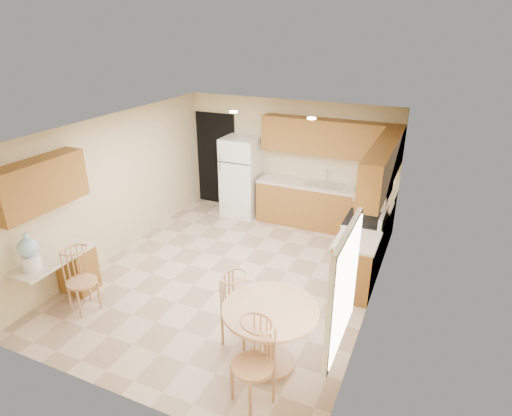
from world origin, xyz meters
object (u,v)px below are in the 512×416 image
at_px(stove, 363,243).
at_px(chair_table_a, 235,307).
at_px(chair_desk, 75,277).
at_px(dining_table, 270,328).
at_px(refrigerator, 242,177).
at_px(chair_table_b, 249,362).
at_px(water_crock, 29,253).

xyz_separation_m(stove, chair_table_a, (-1.11, -2.64, 0.13)).
bearing_deg(chair_desk, dining_table, 111.91).
height_order(refrigerator, chair_table_b, refrigerator).
bearing_deg(stove, refrigerator, 157.01).
bearing_deg(chair_desk, refrigerator, -169.18).
distance_m(stove, water_crock, 5.11).
bearing_deg(water_crock, stove, 39.38).
relative_size(refrigerator, dining_table, 1.50).
relative_size(dining_table, water_crock, 2.06).
distance_m(chair_table_b, water_crock, 3.43).
xyz_separation_m(refrigerator, chair_table_a, (1.76, -3.86, -0.26)).
height_order(refrigerator, dining_table, refrigerator).
xyz_separation_m(chair_table_a, chair_desk, (-2.36, -0.30, -0.01)).
xyz_separation_m(chair_table_a, chair_table_b, (0.59, -0.84, 0.03)).
bearing_deg(dining_table, chair_table_b, -87.00).
relative_size(refrigerator, chair_table_a, 1.75).
xyz_separation_m(stove, chair_desk, (-3.47, -2.94, 0.12)).
bearing_deg(refrigerator, stove, -22.99).
xyz_separation_m(stove, water_crock, (-3.92, -3.22, 0.55)).
bearing_deg(chair_table_b, stove, -71.50).
relative_size(chair_table_a, chair_table_b, 0.95).
distance_m(chair_table_b, chair_desk, 3.00).
xyz_separation_m(stove, chair_table_b, (-0.52, -3.48, 0.16)).
distance_m(refrigerator, dining_table, 4.65).
relative_size(chair_table_a, chair_desk, 1.01).
relative_size(chair_table_b, water_crock, 1.86).
xyz_separation_m(dining_table, chair_table_b, (0.04, -0.68, 0.08)).
distance_m(refrigerator, water_crock, 4.57).
xyz_separation_m(refrigerator, water_crock, (-1.05, -4.44, 0.17)).
distance_m(chair_table_a, chair_desk, 2.38).
bearing_deg(stove, chair_table_a, -112.82).
distance_m(refrigerator, chair_table_a, 4.25).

